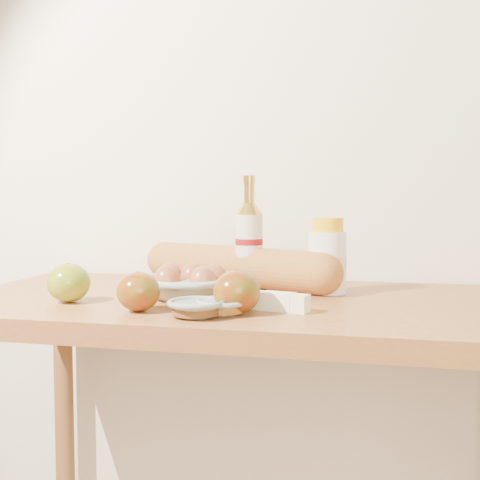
# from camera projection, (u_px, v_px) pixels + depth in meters

# --- Properties ---
(back_wall) EXTENTS (3.50, 0.02, 2.60)m
(back_wall) POSITION_uv_depth(u_px,v_px,m) (272.00, 120.00, 1.52)
(back_wall) COLOR white
(back_wall) RESTS_ON ground
(table) EXTENTS (1.20, 0.60, 0.90)m
(table) POSITION_uv_depth(u_px,v_px,m) (243.00, 357.00, 1.23)
(table) COLOR #AB6E37
(table) RESTS_ON ground
(bourbon_bottle) EXTENTS (0.07, 0.07, 0.25)m
(bourbon_bottle) POSITION_uv_depth(u_px,v_px,m) (249.00, 242.00, 1.35)
(bourbon_bottle) COLOR beige
(bourbon_bottle) RESTS_ON table
(cream_bottle) EXTENTS (0.10, 0.10, 0.16)m
(cream_bottle) POSITION_uv_depth(u_px,v_px,m) (327.00, 258.00, 1.28)
(cream_bottle) COLOR white
(cream_bottle) RESTS_ON table
(egg_bowl) EXTENTS (0.20, 0.20, 0.07)m
(egg_bowl) POSITION_uv_depth(u_px,v_px,m) (188.00, 284.00, 1.22)
(egg_bowl) COLOR #96A49E
(egg_bowl) RESTS_ON table
(baguette) EXTENTS (0.54, 0.31, 0.09)m
(baguette) POSITION_uv_depth(u_px,v_px,m) (236.00, 266.00, 1.39)
(baguette) COLOR #C3833B
(baguette) RESTS_ON table
(apple_yellowgreen) EXTENTS (0.10, 0.10, 0.08)m
(apple_yellowgreen) POSITION_uv_depth(u_px,v_px,m) (69.00, 283.00, 1.17)
(apple_yellowgreen) COLOR olive
(apple_yellowgreen) RESTS_ON table
(apple_redgreen_front) EXTENTS (0.09, 0.09, 0.07)m
(apple_redgreen_front) POSITION_uv_depth(u_px,v_px,m) (139.00, 292.00, 1.07)
(apple_redgreen_front) COLOR #960808
(apple_redgreen_front) RESTS_ON table
(apple_redgreen_right) EXTENTS (0.11, 0.11, 0.08)m
(apple_redgreen_right) POSITION_uv_depth(u_px,v_px,m) (237.00, 292.00, 1.05)
(apple_redgreen_right) COLOR #930809
(apple_redgreen_right) RESTS_ON table
(sugar_bowl) EXTENTS (0.13, 0.13, 0.03)m
(sugar_bowl) POSITION_uv_depth(u_px,v_px,m) (196.00, 308.00, 1.03)
(sugar_bowl) COLOR gray
(sugar_bowl) RESTS_ON table
(syrup_bowl) EXTENTS (0.10, 0.10, 0.03)m
(syrup_bowl) POSITION_uv_depth(u_px,v_px,m) (222.00, 306.00, 1.05)
(syrup_bowl) COLOR #93A09B
(syrup_bowl) RESTS_ON table
(butter_stick) EXTENTS (0.12, 0.06, 0.03)m
(butter_stick) POSITION_uv_depth(u_px,v_px,m) (278.00, 302.00, 1.08)
(butter_stick) COLOR #FDF9C4
(butter_stick) RESTS_ON table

